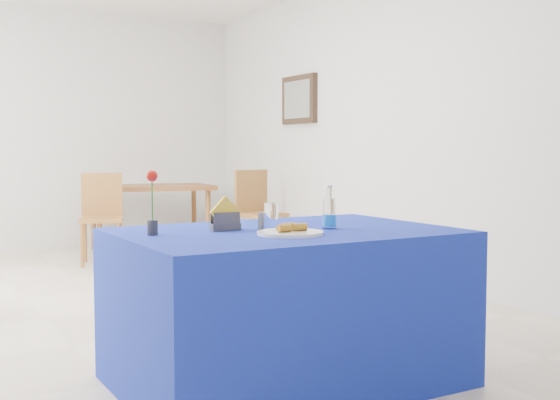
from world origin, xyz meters
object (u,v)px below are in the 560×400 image
object	(u,v)px
blue_table	(286,306)
chair_bg_right	(257,207)
water_bottle	(329,214)
chair_bg_left	(102,211)
oak_table	(149,192)
plate	(290,233)

from	to	relation	value
blue_table	chair_bg_right	size ratio (longest dim) A/B	1.70
water_bottle	chair_bg_left	xyz separation A→B (m)	(0.03, 4.19, -0.30)
blue_table	chair_bg_right	xyz separation A→B (m)	(1.81, 3.71, 0.16)
oak_table	chair_bg_left	world-z (taller)	chair_bg_left
oak_table	plate	bearing A→B (deg)	-102.08
blue_table	oak_table	bearing A→B (deg)	78.42
plate	chair_bg_left	xyz separation A→B (m)	(0.33, 4.31, -0.24)
chair_bg_left	water_bottle	bearing A→B (deg)	-71.56
water_bottle	chair_bg_right	world-z (taller)	water_bottle
plate	oak_table	distance (m)	5.04
oak_table	chair_bg_left	distance (m)	0.97
chair_bg_left	chair_bg_right	size ratio (longest dim) A/B	0.98
oak_table	chair_bg_right	xyz separation A→B (m)	(0.84, -1.04, -0.13)
blue_table	plate	bearing A→B (deg)	-114.43
oak_table	chair_bg_left	xyz separation A→B (m)	(-0.73, -0.62, -0.15)
oak_table	chair_bg_left	size ratio (longest dim) A/B	1.64
blue_table	oak_table	xyz separation A→B (m)	(0.97, 4.75, 0.30)
plate	blue_table	world-z (taller)	plate
chair_bg_right	plate	bearing A→B (deg)	-125.52
plate	oak_table	size ratio (longest dim) A/B	0.21
water_bottle	oak_table	size ratio (longest dim) A/B	0.14
water_bottle	oak_table	bearing A→B (deg)	81.06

